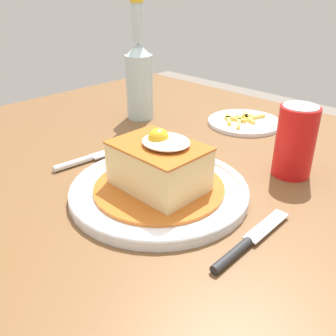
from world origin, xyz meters
The scene contains 8 objects.
dining_table centered at (0.00, 0.00, 0.66)m, with size 1.18×0.94×0.77m.
main_plate centered at (0.04, -0.10, 0.78)m, with size 0.28×0.28×0.02m.
sandwich_meal centered at (0.04, -0.10, 0.82)m, with size 0.21×0.21×0.10m.
fork centered at (-0.14, -0.13, 0.78)m, with size 0.03×0.14×0.01m.
knife centered at (0.22, -0.12, 0.78)m, with size 0.02×0.17×0.01m.
soda_can centered at (0.16, 0.11, 0.83)m, with size 0.07×0.07×0.12m.
beer_bottle_clear centered at (-0.25, 0.12, 0.87)m, with size 0.06×0.06×0.27m.
side_plate_fries centered at (-0.04, 0.26, 0.78)m, with size 0.17×0.17×0.02m.
Camera 1 is at (0.41, -0.46, 1.08)m, focal length 39.86 mm.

